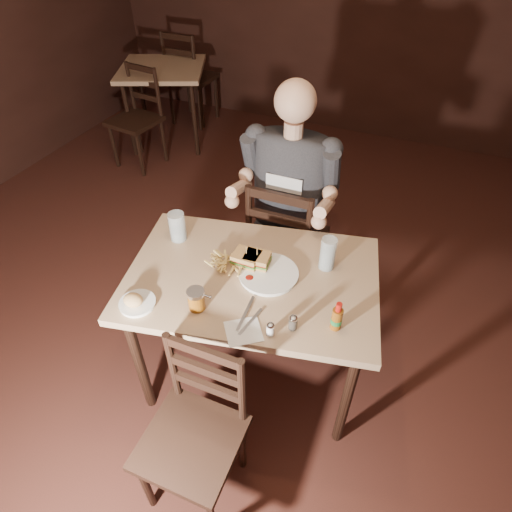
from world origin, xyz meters
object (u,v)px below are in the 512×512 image
at_px(main_table, 252,288).
at_px(bg_chair_near, 134,120).
at_px(bg_table, 163,76).
at_px(chair_near, 191,442).
at_px(glass_left, 177,227).
at_px(side_plate, 138,304).
at_px(chair_far, 287,240).
at_px(syrup_dispenser, 196,299).
at_px(glass_right, 328,254).
at_px(dinner_plate, 268,274).
at_px(bg_chair_far, 192,78).
at_px(diner, 289,174).
at_px(hot_sauce, 337,316).

bearing_deg(main_table, bg_chair_near, 137.94).
bearing_deg(bg_table, main_table, -49.76).
height_order(chair_near, glass_left, glass_left).
bearing_deg(side_plate, chair_far, 71.74).
bearing_deg(syrup_dispenser, glass_left, 117.84).
height_order(bg_chair_near, glass_right, glass_right).
bearing_deg(dinner_plate, side_plate, -139.51).
xyz_separation_m(bg_table, syrup_dispenser, (1.83, -2.60, 0.14)).
xyz_separation_m(main_table, bg_table, (-1.97, 2.33, -0.00)).
bearing_deg(bg_chair_far, bg_table, 92.22).
bearing_deg(side_plate, diner, 70.84).
bearing_deg(chair_near, side_plate, 141.27).
distance_m(main_table, syrup_dispenser, 0.33).
height_order(chair_near, glass_right, glass_right).
bearing_deg(hot_sauce, bg_table, 134.21).
distance_m(diner, dinner_plate, 0.62).
xyz_separation_m(bg_table, diner, (1.92, -1.72, 0.29)).
bearing_deg(glass_left, side_plate, -81.64).
height_order(main_table, syrup_dispenser, syrup_dispenser).
distance_m(bg_table, diner, 2.60).
xyz_separation_m(chair_near, bg_chair_far, (-1.99, 3.55, 0.07)).
relative_size(diner, dinner_plate, 3.57).
xyz_separation_m(chair_far, side_plate, (-0.34, -1.02, 0.31)).
xyz_separation_m(dinner_plate, syrup_dispenser, (-0.21, -0.30, 0.04)).
bearing_deg(dinner_plate, glass_left, 171.77).
distance_m(bg_chair_near, syrup_dispenser, 2.78).
bearing_deg(chair_near, bg_chair_near, 128.36).
relative_size(bg_table, chair_far, 1.12).
xyz_separation_m(glass_right, hot_sauce, (0.14, -0.34, -0.01)).
bearing_deg(main_table, dinner_plate, 21.37).
bearing_deg(chair_far, glass_left, 53.19).
bearing_deg(hot_sauce, glass_left, 164.22).
xyz_separation_m(dinner_plate, side_plate, (-0.46, -0.39, -0.00)).
distance_m(glass_right, side_plate, 0.88).
relative_size(main_table, glass_left, 8.49).
bearing_deg(bg_chair_near, glass_left, -39.55).
bearing_deg(dinner_plate, glass_right, 35.56).
relative_size(chair_near, syrup_dispenser, 8.37).
bearing_deg(glass_right, bg_chair_far, 130.22).
bearing_deg(chair_far, bg_table, -41.67).
relative_size(chair_far, glass_left, 6.12).
bearing_deg(bg_chair_far, side_plate, 118.33).
distance_m(hot_sauce, side_plate, 0.85).
bearing_deg(bg_chair_near, bg_table, 98.24).
xyz_separation_m(main_table, chair_near, (0.01, -0.67, -0.26)).
height_order(chair_near, syrup_dispenser, syrup_dispenser).
bearing_deg(side_plate, dinner_plate, 40.49).
bearing_deg(chair_near, bg_table, 122.84).
xyz_separation_m(glass_left, hot_sauce, (0.89, -0.25, -0.00)).
height_order(dinner_plate, hot_sauce, hot_sauce).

